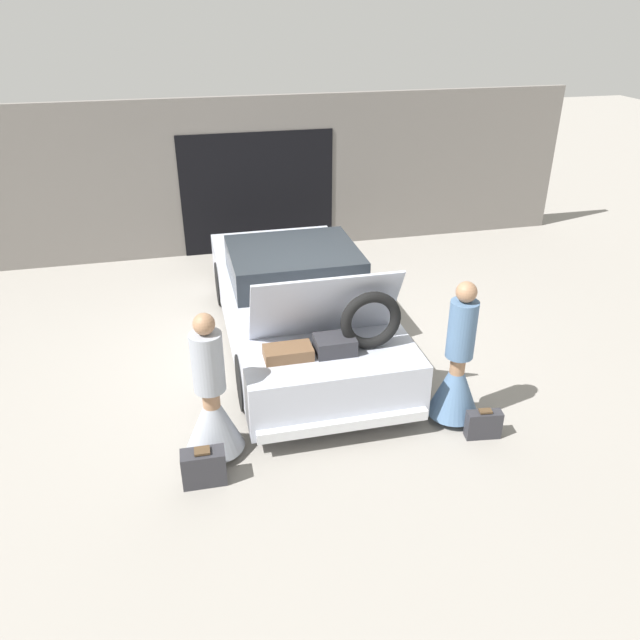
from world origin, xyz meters
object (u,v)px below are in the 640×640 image
object	(u,v)px
person_left	(212,406)
person_right	(457,372)
car	(298,302)
suitcase_beside_left_person	(204,467)
suitcase_beside_right_person	(483,424)

from	to	relation	value
person_left	person_right	xyz separation A→B (m)	(2.70, -0.02, 0.03)
car	suitcase_beside_left_person	bearing A→B (deg)	-119.81
suitcase_beside_right_person	car	bearing A→B (deg)	120.63
car	suitcase_beside_right_person	distance (m)	3.04
person_right	suitcase_beside_right_person	world-z (taller)	person_right
person_left	suitcase_beside_right_person	distance (m)	2.95
person_right	suitcase_beside_right_person	xyz separation A→B (m)	(0.19, -0.40, -0.45)
person_right	suitcase_beside_right_person	size ratio (longest dim) A/B	4.30
car	person_left	bearing A→B (deg)	-121.89
car	suitcase_beside_right_person	xyz separation A→B (m)	(1.53, -2.59, -0.43)
car	person_right	distance (m)	2.57
suitcase_beside_left_person	car	bearing A→B (deg)	60.19
person_right	suitcase_beside_left_person	size ratio (longest dim) A/B	3.91
car	person_left	size ratio (longest dim) A/B	2.89
car	suitcase_beside_right_person	bearing A→B (deg)	-59.37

